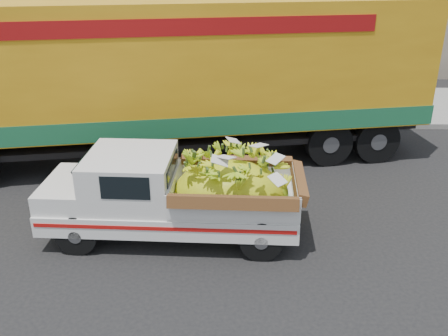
{
  "coord_description": "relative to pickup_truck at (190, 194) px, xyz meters",
  "views": [
    {
      "loc": [
        2.21,
        -7.97,
        4.79
      ],
      "look_at": [
        2.0,
        0.45,
        1.09
      ],
      "focal_mm": 40.0,
      "sensor_mm": 36.0,
      "label": 1
    }
  ],
  "objects": [
    {
      "name": "curb",
      "position": [
        -1.42,
        6.13,
        -0.76
      ],
      "size": [
        60.0,
        0.25,
        0.15
      ],
      "primitive_type": "cube",
      "color": "gray",
      "rests_on": "ground"
    },
    {
      "name": "ground",
      "position": [
        -1.42,
        0.13,
        -0.84
      ],
      "size": [
        100.0,
        100.0,
        0.0
      ],
      "primitive_type": "plane",
      "color": "black",
      "rests_on": "ground"
    },
    {
      "name": "semi_trailer",
      "position": [
        -0.58,
        3.69,
        1.28
      ],
      "size": [
        12.08,
        4.67,
        3.8
      ],
      "rotation": [
        0.0,
        0.0,
        0.19
      ],
      "color": "black",
      "rests_on": "ground"
    },
    {
      "name": "pickup_truck",
      "position": [
        0.0,
        0.0,
        0.0
      ],
      "size": [
        4.51,
        1.78,
        1.56
      ],
      "rotation": [
        0.0,
        0.0,
        -0.03
      ],
      "color": "black",
      "rests_on": "ground"
    },
    {
      "name": "sidewalk",
      "position": [
        -1.42,
        8.23,
        -0.77
      ],
      "size": [
        60.0,
        4.0,
        0.14
      ],
      "primitive_type": "cube",
      "color": "gray",
      "rests_on": "ground"
    }
  ]
}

